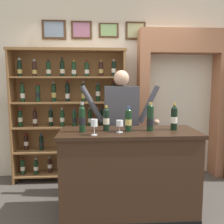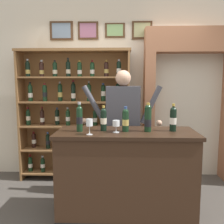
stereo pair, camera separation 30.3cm
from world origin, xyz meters
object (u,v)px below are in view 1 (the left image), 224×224
(wine_shelf, at_px, (69,113))
(tasting_counter, at_px, (128,174))
(tasting_bottle_grappa, at_px, (106,119))
(tasting_bottle_vin_santo, at_px, (174,118))
(tasting_bottle_super_tuscan, at_px, (82,118))
(wine_glass_right, at_px, (94,124))
(shopkeeper, at_px, (121,119))
(tasting_bottle_riserva, at_px, (128,119))
(tasting_bottle_chianti, at_px, (150,117))
(wine_glass_center, at_px, (120,124))

(wine_shelf, distance_m, tasting_counter, 1.50)
(tasting_bottle_grappa, xyz_separation_m, tasting_bottle_vin_santo, (0.78, 0.01, 0.01))
(wine_shelf, distance_m, tasting_bottle_grappa, 1.25)
(tasting_bottle_super_tuscan, xyz_separation_m, wine_glass_right, (0.13, -0.17, -0.03))
(shopkeeper, distance_m, tasting_bottle_super_tuscan, 0.76)
(tasting_bottle_super_tuscan, distance_m, tasting_bottle_grappa, 0.27)
(tasting_bottle_grappa, height_order, tasting_bottle_riserva, tasting_bottle_grappa)
(shopkeeper, bearing_deg, tasting_bottle_riserva, -87.41)
(shopkeeper, bearing_deg, tasting_bottle_chianti, -63.38)
(tasting_counter, bearing_deg, tasting_bottle_chianti, -2.02)
(wine_shelf, relative_size, wine_glass_center, 15.24)
(shopkeeper, relative_size, tasting_bottle_riserva, 6.13)
(wine_shelf, relative_size, tasting_bottle_vin_santo, 6.62)
(wine_shelf, distance_m, shopkeeper, 0.97)
(wine_shelf, height_order, tasting_bottle_vin_santo, wine_shelf)
(tasting_bottle_vin_santo, distance_m, wine_glass_center, 0.65)
(tasting_bottle_chianti, relative_size, tasting_bottle_vin_santo, 1.03)
(tasting_bottle_grappa, xyz_separation_m, wine_glass_center, (0.14, -0.09, -0.04))
(tasting_bottle_grappa, bearing_deg, wine_glass_right, -122.75)
(tasting_counter, xyz_separation_m, tasting_bottle_grappa, (-0.26, 0.01, 0.65))
(tasting_bottle_super_tuscan, bearing_deg, tasting_counter, 3.06)
(tasting_counter, relative_size, shopkeeper, 0.91)
(tasting_bottle_chianti, bearing_deg, tasting_bottle_vin_santo, 5.91)
(shopkeeper, bearing_deg, wine_glass_right, -115.86)
(tasting_counter, relative_size, wine_glass_center, 11.61)
(tasting_counter, bearing_deg, wine_shelf, 125.15)
(wine_glass_center, bearing_deg, tasting_bottle_super_tuscan, 173.20)
(wine_shelf, height_order, tasting_bottle_grappa, wine_shelf)
(shopkeeper, xyz_separation_m, tasting_bottle_vin_santo, (0.56, -0.52, 0.09))
(tasting_bottle_chianti, bearing_deg, wine_shelf, 132.29)
(tasting_bottle_riserva, bearing_deg, wine_glass_center, -148.74)
(tasting_bottle_riserva, xyz_separation_m, tasting_bottle_vin_santo, (0.53, 0.03, 0.01))
(tasting_bottle_super_tuscan, relative_size, tasting_bottle_vin_santo, 1.06)
(tasting_counter, relative_size, tasting_bottle_vin_santo, 5.04)
(tasting_counter, height_order, tasting_bottle_chianti, tasting_bottle_chianti)
(wine_glass_center, bearing_deg, wine_glass_right, -156.61)
(tasting_bottle_grappa, bearing_deg, tasting_bottle_riserva, -5.59)
(tasting_bottle_riserva, bearing_deg, tasting_bottle_super_tuscan, -178.40)
(tasting_bottle_vin_santo, xyz_separation_m, wine_glass_center, (-0.64, -0.10, -0.05))
(shopkeeper, height_order, wine_glass_right, shopkeeper)
(wine_glass_center, relative_size, wine_glass_right, 0.80)
(shopkeeper, bearing_deg, tasting_bottle_super_tuscan, -130.83)
(tasting_bottle_grappa, bearing_deg, tasting_bottle_chianti, -2.20)
(tasting_counter, distance_m, tasting_bottle_grappa, 0.70)
(tasting_bottle_riserva, xyz_separation_m, wine_glass_right, (-0.38, -0.18, -0.01))
(wine_shelf, xyz_separation_m, tasting_bottle_super_tuscan, (0.27, -1.16, 0.09))
(tasting_counter, height_order, tasting_bottle_vin_santo, tasting_bottle_vin_santo)
(tasting_bottle_grappa, bearing_deg, shopkeeper, 67.10)
(wine_glass_right, bearing_deg, shopkeeper, 64.14)
(tasting_bottle_super_tuscan, height_order, tasting_bottle_riserva, tasting_bottle_super_tuscan)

